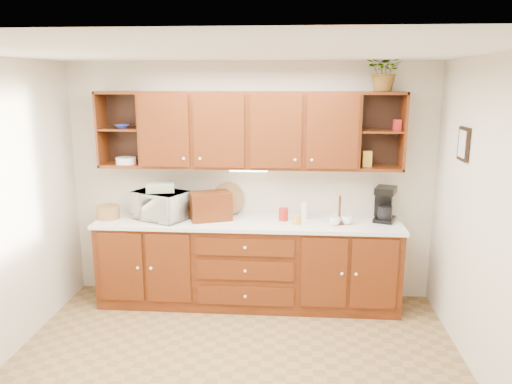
% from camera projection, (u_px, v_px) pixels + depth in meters
% --- Properties ---
extents(floor, '(4.00, 4.00, 0.00)m').
position_uv_depth(floor, '(232.00, 379.00, 4.10)').
color(floor, olive).
rests_on(floor, ground).
extents(ceiling, '(4.00, 4.00, 0.00)m').
position_uv_depth(ceiling, '(228.00, 52.00, 3.53)').
color(ceiling, white).
rests_on(ceiling, back_wall).
extents(back_wall, '(4.00, 0.00, 4.00)m').
position_uv_depth(back_wall, '(250.00, 182.00, 5.52)').
color(back_wall, beige).
rests_on(back_wall, floor).
extents(right_wall, '(0.00, 3.50, 3.50)m').
position_uv_depth(right_wall, '(500.00, 234.00, 3.67)').
color(right_wall, beige).
rests_on(right_wall, floor).
extents(base_cabinets, '(3.20, 0.60, 0.90)m').
position_uv_depth(base_cabinets, '(248.00, 264.00, 5.41)').
color(base_cabinets, '#3C1806').
rests_on(base_cabinets, floor).
extents(countertop, '(3.24, 0.64, 0.04)m').
position_uv_depth(countertop, '(248.00, 223.00, 5.30)').
color(countertop, silver).
rests_on(countertop, base_cabinets).
extents(upper_cabinets, '(3.20, 0.33, 0.80)m').
position_uv_depth(upper_cabinets, '(250.00, 130.00, 5.23)').
color(upper_cabinets, '#3C1806').
rests_on(upper_cabinets, back_wall).
extents(undercabinet_light, '(0.40, 0.05, 0.02)m').
position_uv_depth(undercabinet_light, '(248.00, 170.00, 5.27)').
color(undercabinet_light, white).
rests_on(undercabinet_light, upper_cabinets).
extents(framed_picture, '(0.03, 0.24, 0.30)m').
position_uv_depth(framed_picture, '(464.00, 144.00, 4.42)').
color(framed_picture, black).
rests_on(framed_picture, right_wall).
extents(wicker_basket, '(0.26, 0.26, 0.14)m').
position_uv_depth(wicker_basket, '(108.00, 212.00, 5.39)').
color(wicker_basket, olive).
rests_on(wicker_basket, countertop).
extents(microwave, '(0.65, 0.57, 0.30)m').
position_uv_depth(microwave, '(161.00, 205.00, 5.34)').
color(microwave, beige).
rests_on(microwave, countertop).
extents(towel_stack, '(0.34, 0.28, 0.09)m').
position_uv_depth(towel_stack, '(160.00, 187.00, 5.30)').
color(towel_stack, tan).
rests_on(towel_stack, microwave).
extents(wine_bottle, '(0.09, 0.09, 0.30)m').
position_uv_depth(wine_bottle, '(173.00, 203.00, 5.47)').
color(wine_bottle, black).
rests_on(wine_bottle, countertop).
extents(woven_tray, '(0.37, 0.18, 0.36)m').
position_uv_depth(woven_tray, '(228.00, 213.00, 5.55)').
color(woven_tray, olive).
rests_on(woven_tray, countertop).
extents(bread_box, '(0.49, 0.40, 0.30)m').
position_uv_depth(bread_box, '(210.00, 206.00, 5.32)').
color(bread_box, '#3C1806').
rests_on(bread_box, countertop).
extents(mug_tree, '(0.26, 0.27, 0.30)m').
position_uv_depth(mug_tree, '(339.00, 219.00, 5.19)').
color(mug_tree, '#3C1806').
rests_on(mug_tree, countertop).
extents(canister_red, '(0.10, 0.10, 0.13)m').
position_uv_depth(canister_red, '(283.00, 214.00, 5.31)').
color(canister_red, '#A51A17').
rests_on(canister_red, countertop).
extents(canister_white, '(0.09, 0.09, 0.20)m').
position_uv_depth(canister_white, '(304.00, 210.00, 5.34)').
color(canister_white, white).
rests_on(canister_white, countertop).
extents(canister_yellow, '(0.11, 0.11, 0.10)m').
position_uv_depth(canister_yellow, '(297.00, 220.00, 5.17)').
color(canister_yellow, gold).
rests_on(canister_yellow, countertop).
extents(coffee_maker, '(0.27, 0.31, 0.37)m').
position_uv_depth(coffee_maker, '(385.00, 204.00, 5.28)').
color(coffee_maker, black).
rests_on(coffee_maker, countertop).
extents(bowl_stack, '(0.20, 0.20, 0.04)m').
position_uv_depth(bowl_stack, '(122.00, 126.00, 5.32)').
color(bowl_stack, navy).
rests_on(bowl_stack, upper_cabinets).
extents(plate_stack, '(0.27, 0.27, 0.07)m').
position_uv_depth(plate_stack, '(126.00, 161.00, 5.37)').
color(plate_stack, white).
rests_on(plate_stack, upper_cabinets).
extents(pantry_box_yellow, '(0.09, 0.07, 0.16)m').
position_uv_depth(pantry_box_yellow, '(367.00, 159.00, 5.19)').
color(pantry_box_yellow, gold).
rests_on(pantry_box_yellow, upper_cabinets).
extents(pantry_box_red, '(0.08, 0.07, 0.11)m').
position_uv_depth(pantry_box_red, '(397.00, 125.00, 5.07)').
color(pantry_box_red, '#A51A17').
rests_on(pantry_box_red, upper_cabinets).
extents(potted_plant, '(0.46, 0.43, 0.41)m').
position_uv_depth(potted_plant, '(386.00, 70.00, 4.95)').
color(potted_plant, '#999999').
rests_on(potted_plant, upper_cabinets).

